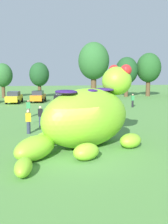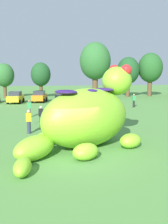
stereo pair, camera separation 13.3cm
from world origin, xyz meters
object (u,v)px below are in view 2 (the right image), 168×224
at_px(car_yellow, 16,97).
at_px(spectator_mid_field, 29,109).
at_px(giant_inflatable_creature, 87,117).
at_px(spectator_by_cars, 29,122).
at_px(car_orange, 39,96).
at_px(spectator_wandering, 41,117).
at_px(spectator_near_inflatable, 134,101).
at_px(car_black, 63,96).

relative_size(car_yellow, spectator_mid_field, 2.51).
bearing_deg(car_yellow, giant_inflatable_creature, -75.41).
bearing_deg(car_yellow, spectator_by_cars, -82.21).
bearing_deg(spectator_by_cars, car_orange, 88.11).
bearing_deg(spectator_wandering, giant_inflatable_creature, -66.39).
relative_size(spectator_mid_field, spectator_by_cars, 1.00).
relative_size(spectator_near_inflatable, spectator_by_cars, 1.00).
bearing_deg(spectator_wandering, spectator_mid_field, 102.49).
bearing_deg(spectator_mid_field, giant_inflatable_creature, -71.28).
bearing_deg(spectator_mid_field, spectator_wandering, -77.51).
distance_m(car_yellow, spectator_near_inflatable, 17.00).
xyz_separation_m(giant_inflatable_creature, car_yellow, (-6.24, 23.96, -0.90)).
xyz_separation_m(spectator_near_inflatable, spectator_mid_field, (-12.79, -5.45, 0.00)).
bearing_deg(spectator_by_cars, spectator_wandering, 67.64).
distance_m(spectator_by_cars, spectator_wandering, 2.27).
bearing_deg(car_black, spectator_mid_field, -107.65).
xyz_separation_m(spectator_near_inflatable, spectator_wandering, (-11.68, -10.49, 0.00)).
height_order(spectator_mid_field, spectator_wandering, same).
xyz_separation_m(giant_inflatable_creature, car_black, (0.72, 25.09, -0.90)).
bearing_deg(giant_inflatable_creature, spectator_wandering, 113.61).
bearing_deg(spectator_by_cars, car_yellow, 97.79).
bearing_deg(spectator_mid_field, car_orange, 86.10).
bearing_deg(car_orange, spectator_mid_field, -93.90).
relative_size(giant_inflatable_creature, spectator_wandering, 4.69).
xyz_separation_m(giant_inflatable_creature, spectator_wandering, (-2.63, 6.02, -0.91)).
distance_m(car_black, spectator_mid_field, 14.73).
distance_m(car_orange, spectator_mid_field, 13.86).
height_order(car_yellow, spectator_mid_field, car_yellow).
relative_size(giant_inflatable_creature, car_orange, 1.85).
bearing_deg(spectator_near_inflatable, spectator_by_cars, -134.89).
bearing_deg(car_orange, spectator_by_cars, -91.89).
height_order(giant_inflatable_creature, car_orange, giant_inflatable_creature).
distance_m(spectator_mid_field, spectator_wandering, 5.16).
xyz_separation_m(car_yellow, car_orange, (3.43, 0.92, 0.00)).
relative_size(car_black, spectator_mid_field, 2.56).
bearing_deg(car_yellow, car_black, 9.26).
bearing_deg(spectator_wandering, car_orange, 90.53).
distance_m(spectator_near_inflatable, spectator_wandering, 15.69).
relative_size(car_yellow, spectator_near_inflatable, 2.51).
bearing_deg(spectator_near_inflatable, giant_inflatable_creature, -118.72).
relative_size(spectator_by_cars, spectator_wandering, 1.00).
xyz_separation_m(spectator_by_cars, spectator_wandering, (0.86, 2.10, 0.00)).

